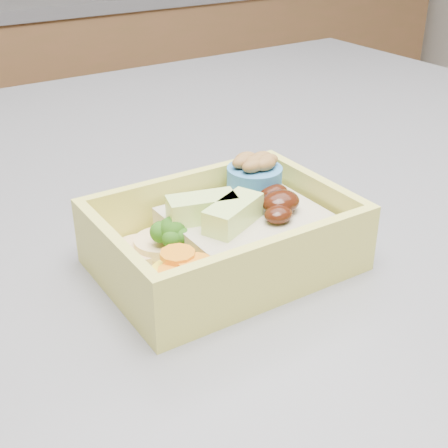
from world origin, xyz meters
TOP-DOWN VIEW (x-y plane):
  - bento_box at (0.01, -0.24)m, footprint 0.18×0.13m

SIDE VIEW (x-z plane):
  - bento_box at x=0.01m, z-range 0.91..0.98m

